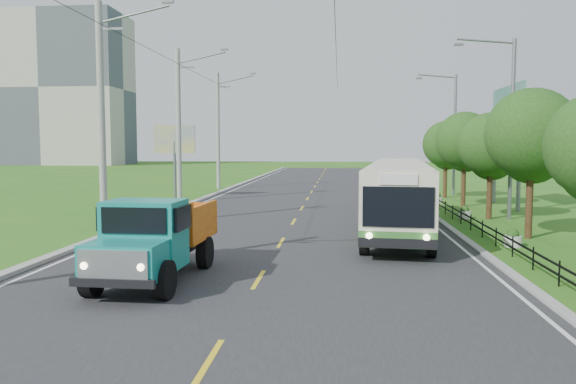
# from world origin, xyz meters

# --- Properties ---
(ground) EXTENTS (240.00, 240.00, 0.00)m
(ground) POSITION_xyz_m (0.00, 0.00, 0.00)
(ground) COLOR #276818
(ground) RESTS_ON ground
(road) EXTENTS (14.00, 120.00, 0.02)m
(road) POSITION_xyz_m (0.00, 20.00, 0.01)
(road) COLOR #28282B
(road) RESTS_ON ground
(curb_left) EXTENTS (0.40, 120.00, 0.15)m
(curb_left) POSITION_xyz_m (-7.20, 20.00, 0.07)
(curb_left) COLOR #9E9E99
(curb_left) RESTS_ON ground
(curb_right) EXTENTS (0.30, 120.00, 0.10)m
(curb_right) POSITION_xyz_m (7.15, 20.00, 0.05)
(curb_right) COLOR #9E9E99
(curb_right) RESTS_ON ground
(edge_line_left) EXTENTS (0.12, 120.00, 0.00)m
(edge_line_left) POSITION_xyz_m (-6.65, 20.00, 0.02)
(edge_line_left) COLOR silver
(edge_line_left) RESTS_ON road
(edge_line_right) EXTENTS (0.12, 120.00, 0.00)m
(edge_line_right) POSITION_xyz_m (6.65, 20.00, 0.02)
(edge_line_right) COLOR silver
(edge_line_right) RESTS_ON road
(centre_dash) EXTENTS (0.12, 2.20, 0.00)m
(centre_dash) POSITION_xyz_m (0.00, 0.00, 0.02)
(centre_dash) COLOR yellow
(centre_dash) RESTS_ON road
(railing_right) EXTENTS (0.04, 40.00, 0.60)m
(railing_right) POSITION_xyz_m (8.00, 14.00, 0.30)
(railing_right) COLOR black
(railing_right) RESTS_ON ground
(pole_near) EXTENTS (3.51, 0.32, 10.00)m
(pole_near) POSITION_xyz_m (-8.26, 9.00, 5.09)
(pole_near) COLOR gray
(pole_near) RESTS_ON ground
(pole_mid) EXTENTS (3.51, 0.32, 10.00)m
(pole_mid) POSITION_xyz_m (-8.26, 21.00, 5.09)
(pole_mid) COLOR gray
(pole_mid) RESTS_ON ground
(pole_far) EXTENTS (3.51, 0.32, 10.00)m
(pole_far) POSITION_xyz_m (-8.26, 33.00, 5.09)
(pole_far) COLOR gray
(pole_far) RESTS_ON ground
(tree_third) EXTENTS (3.60, 3.62, 6.00)m
(tree_third) POSITION_xyz_m (9.86, 8.14, 3.99)
(tree_third) COLOR #382314
(tree_third) RESTS_ON ground
(tree_fourth) EXTENTS (3.24, 3.31, 5.40)m
(tree_fourth) POSITION_xyz_m (9.86, 14.14, 3.59)
(tree_fourth) COLOR #382314
(tree_fourth) RESTS_ON ground
(tree_fifth) EXTENTS (3.48, 3.52, 5.80)m
(tree_fifth) POSITION_xyz_m (9.86, 20.14, 3.85)
(tree_fifth) COLOR #382314
(tree_fifth) RESTS_ON ground
(tree_back) EXTENTS (3.30, 3.36, 5.50)m
(tree_back) POSITION_xyz_m (9.86, 26.14, 3.65)
(tree_back) COLOR #382314
(tree_back) RESTS_ON ground
(streetlight_mid) EXTENTS (3.02, 0.20, 9.07)m
(streetlight_mid) POSITION_xyz_m (10.64, 14.00, 4.90)
(streetlight_mid) COLOR slate
(streetlight_mid) RESTS_ON ground
(streetlight_far) EXTENTS (3.02, 0.20, 9.07)m
(streetlight_far) POSITION_xyz_m (10.64, 28.00, 4.90)
(streetlight_far) COLOR slate
(streetlight_far) RESTS_ON ground
(planter_near) EXTENTS (0.64, 0.64, 0.67)m
(planter_near) POSITION_xyz_m (8.60, 6.00, 0.29)
(planter_near) COLOR silver
(planter_near) RESTS_ON ground
(planter_mid) EXTENTS (0.64, 0.64, 0.67)m
(planter_mid) POSITION_xyz_m (8.60, 14.00, 0.29)
(planter_mid) COLOR silver
(planter_mid) RESTS_ON ground
(planter_far) EXTENTS (0.64, 0.64, 0.67)m
(planter_far) POSITION_xyz_m (8.60, 22.00, 0.29)
(planter_far) COLOR silver
(planter_far) RESTS_ON ground
(billboard_left) EXTENTS (3.00, 0.20, 5.20)m
(billboard_left) POSITION_xyz_m (-9.50, 24.00, 3.87)
(billboard_left) COLOR slate
(billboard_left) RESTS_ON ground
(billboard_right) EXTENTS (0.24, 6.00, 7.30)m
(billboard_right) POSITION_xyz_m (12.30, 20.00, 5.34)
(billboard_right) COLOR slate
(billboard_right) RESTS_ON ground
(apartment_near) EXTENTS (28.00, 14.00, 30.00)m
(apartment_near) POSITION_xyz_m (-55.00, 95.00, 15.00)
(apartment_near) COLOR #B7B2A3
(apartment_near) RESTS_ON ground
(apartment_far) EXTENTS (24.00, 14.00, 26.00)m
(apartment_far) POSITION_xyz_m (-80.00, 120.00, 13.00)
(apartment_far) COLOR #B7B2A3
(apartment_far) RESTS_ON ground
(bus) EXTENTS (3.99, 15.27, 2.92)m
(bus) POSITION_xyz_m (4.82, 9.85, 1.75)
(bus) COLOR #39772F
(bus) RESTS_ON ground
(dump_truck) EXTENTS (2.33, 5.53, 2.29)m
(dump_truck) POSITION_xyz_m (-2.81, -0.28, 1.30)
(dump_truck) COLOR #178B81
(dump_truck) RESTS_ON ground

